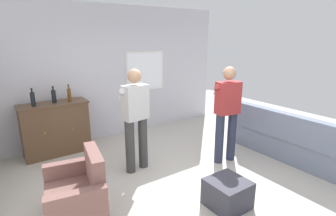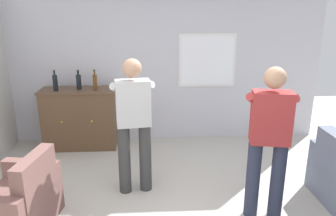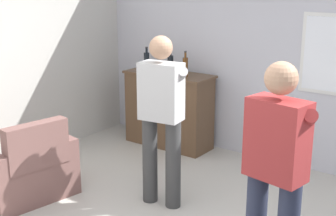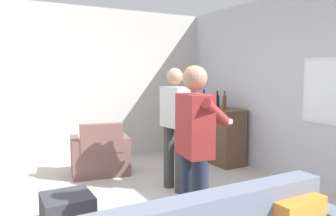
{
  "view_description": "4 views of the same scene",
  "coord_description": "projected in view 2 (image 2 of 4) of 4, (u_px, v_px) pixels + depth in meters",
  "views": [
    {
      "loc": [
        -2.35,
        -2.68,
        2.15
      ],
      "look_at": [
        -0.09,
        0.58,
        1.07
      ],
      "focal_mm": 28.0,
      "sensor_mm": 36.0,
      "label": 1
    },
    {
      "loc": [
        -0.31,
        -2.82,
        2.24
      ],
      "look_at": [
        -0.1,
        0.74,
        1.13
      ],
      "focal_mm": 35.0,
      "sensor_mm": 36.0,
      "label": 2
    },
    {
      "loc": [
        2.07,
        -2.52,
        2.2
      ],
      "look_at": [
        -0.35,
        0.79,
        1.04
      ],
      "focal_mm": 50.0,
      "sensor_mm": 36.0,
      "label": 3
    },
    {
      "loc": [
        3.33,
        -1.3,
        1.61
      ],
      "look_at": [
        -0.21,
        0.62,
        1.18
      ],
      "focal_mm": 35.0,
      "sensor_mm": 36.0,
      "label": 4
    }
  ],
  "objects": [
    {
      "name": "bottle_liquor_amber",
      "position": [
        79.0,
        82.0,
        5.15
      ],
      "size": [
        0.08,
        0.08,
        0.31
      ],
      "color": "black",
      "rests_on": "sideboard_cabinet"
    },
    {
      "name": "person_standing_left",
      "position": [
        134.0,
        120.0,
        3.92
      ],
      "size": [
        0.55,
        0.5,
        1.68
      ],
      "color": "#383838",
      "rests_on": "ground"
    },
    {
      "name": "armchair",
      "position": [
        18.0,
        205.0,
        3.37
      ],
      "size": [
        0.78,
        0.98,
        0.85
      ],
      "color": "brown",
      "rests_on": "ground"
    },
    {
      "name": "sideboard_cabinet",
      "position": [
        80.0,
        119.0,
        5.33
      ],
      "size": [
        1.19,
        0.49,
        0.99
      ],
      "color": "brown",
      "rests_on": "ground"
    },
    {
      "name": "bottle_wine_green",
      "position": [
        95.0,
        82.0,
        5.12
      ],
      "size": [
        0.07,
        0.07,
        0.32
      ],
      "color": "#593314",
      "rests_on": "sideboard_cabinet"
    },
    {
      "name": "person_standing_right",
      "position": [
        269.0,
        137.0,
        3.41
      ],
      "size": [
        0.55,
        0.5,
        1.68
      ],
      "color": "#282D42",
      "rests_on": "ground"
    },
    {
      "name": "wall_back_with_window",
      "position": [
        168.0,
        59.0,
        5.49
      ],
      "size": [
        5.2,
        0.15,
        2.8
      ],
      "color": "silver",
      "rests_on": "ground"
    },
    {
      "name": "bottle_spirits_clear",
      "position": [
        55.0,
        82.0,
        5.08
      ],
      "size": [
        0.07,
        0.07,
        0.32
      ],
      "color": "black",
      "rests_on": "sideboard_cabinet"
    }
  ]
}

